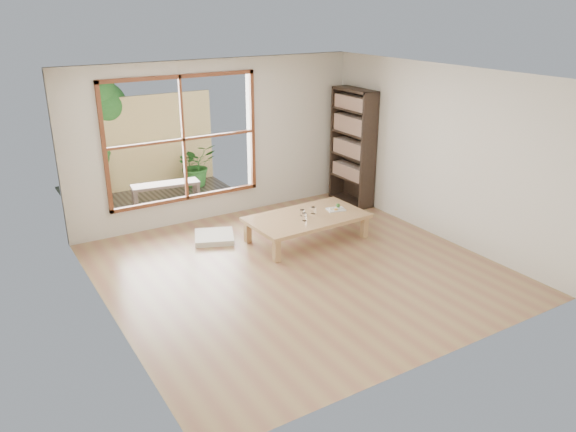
% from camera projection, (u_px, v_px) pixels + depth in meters
% --- Properties ---
extents(ground, '(5.00, 5.00, 0.00)m').
position_uv_depth(ground, '(297.00, 269.00, 7.69)').
color(ground, '#9B7C4D').
rests_on(ground, ground).
extents(low_table, '(1.81, 1.05, 0.39)m').
position_uv_depth(low_table, '(307.00, 219.00, 8.52)').
color(low_table, tan).
rests_on(low_table, ground).
extents(floor_cushion, '(0.76, 0.76, 0.08)m').
position_uv_depth(floor_cushion, '(214.00, 237.00, 8.62)').
color(floor_cushion, beige).
rests_on(floor_cushion, ground).
extents(bookshelf, '(0.33, 0.92, 2.04)m').
position_uv_depth(bookshelf, '(353.00, 147.00, 9.91)').
color(bookshelf, '#31241B').
rests_on(bookshelf, ground).
extents(glass_tall, '(0.07, 0.07, 0.12)m').
position_uv_depth(glass_tall, '(304.00, 217.00, 8.29)').
color(glass_tall, silver).
rests_on(glass_tall, low_table).
extents(glass_mid, '(0.07, 0.07, 0.10)m').
position_uv_depth(glass_mid, '(313.00, 210.00, 8.58)').
color(glass_mid, silver).
rests_on(glass_mid, low_table).
extents(glass_short, '(0.07, 0.07, 0.09)m').
position_uv_depth(glass_short, '(302.00, 213.00, 8.50)').
color(glass_short, silver).
rests_on(glass_short, low_table).
extents(glass_small, '(0.07, 0.07, 0.09)m').
position_uv_depth(glass_small, '(302.00, 213.00, 8.50)').
color(glass_small, silver).
rests_on(glass_small, low_table).
extents(food_tray, '(0.31, 0.26, 0.08)m').
position_uv_depth(food_tray, '(336.00, 208.00, 8.75)').
color(food_tray, white).
rests_on(food_tray, low_table).
extents(deck, '(2.80, 2.00, 0.05)m').
position_uv_depth(deck, '(165.00, 202.00, 10.23)').
color(deck, '#3D362C').
rests_on(deck, ground).
extents(garden_bench, '(1.22, 0.50, 0.38)m').
position_uv_depth(garden_bench, '(166.00, 186.00, 10.02)').
color(garden_bench, '#31241B').
rests_on(garden_bench, deck).
extents(bamboo_fence, '(2.80, 0.06, 1.80)m').
position_uv_depth(bamboo_fence, '(143.00, 143.00, 10.71)').
color(bamboo_fence, '#DBBA70').
rests_on(bamboo_fence, ground).
extents(shrub_right, '(0.80, 0.71, 0.84)m').
position_uv_depth(shrub_right, '(196.00, 165.00, 10.97)').
color(shrub_right, '#255920').
rests_on(shrub_right, deck).
extents(shrub_left, '(0.65, 0.57, 1.00)m').
position_uv_depth(shrub_left, '(100.00, 175.00, 10.02)').
color(shrub_left, '#255920').
rests_on(shrub_left, deck).
extents(garden_tree, '(1.04, 0.85, 2.22)m').
position_uv_depth(garden_tree, '(98.00, 106.00, 10.36)').
color(garden_tree, '#4C3D2D').
rests_on(garden_tree, ground).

